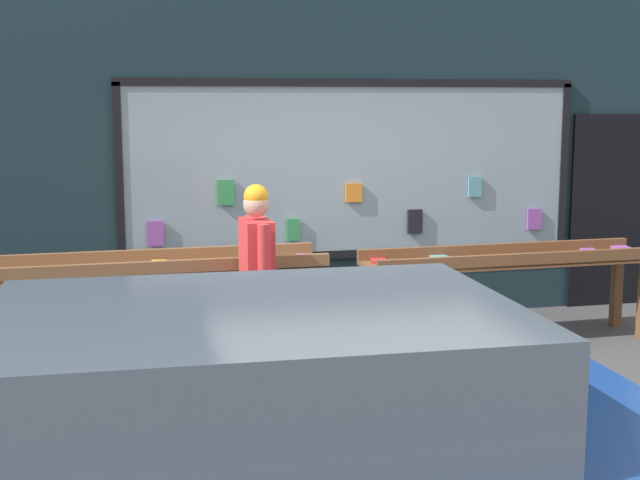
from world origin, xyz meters
name	(u,v)px	position (x,y,z in m)	size (l,w,h in m)	color
ground_plane	(382,392)	(0.00, 0.00, 0.00)	(40.00, 40.00, 0.00)	#474444
shopfront_facade	(318,151)	(0.07, 2.39, 1.75)	(7.61, 0.29, 3.53)	#192D33
display_table_left	(160,276)	(-1.61, 1.15, 0.78)	(2.81, 0.70, 0.96)	brown
display_table_right	(510,266)	(1.62, 1.16, 0.72)	(2.81, 0.66, 0.88)	brown
person_browsing	(257,268)	(-0.88, 0.58, 0.92)	(0.23, 0.64, 1.60)	#2D334C
small_dog	(300,345)	(-0.55, 0.46, 0.29)	(0.32, 0.57, 0.43)	black
parked_car	(257,459)	(-1.46, -2.80, 0.74)	(3.97, 2.06, 1.41)	navy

